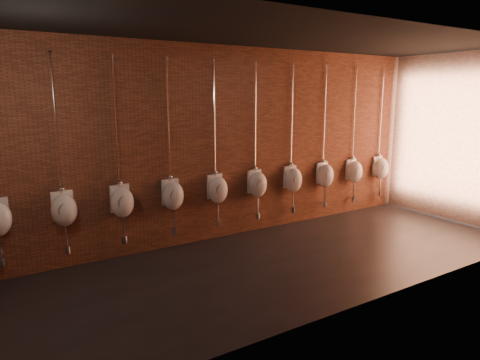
# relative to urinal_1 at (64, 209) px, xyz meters

# --- Properties ---
(ground) EXTENTS (8.50, 8.50, 0.00)m
(ground) POSITION_rel_urinal_1_xyz_m (2.62, -1.38, -0.89)
(ground) COLOR black
(ground) RESTS_ON ground
(room_shell) EXTENTS (8.54, 3.04, 3.22)m
(room_shell) POSITION_rel_urinal_1_xyz_m (2.62, -1.38, 1.13)
(room_shell) COLOR black
(room_shell) RESTS_ON ground
(urinal_1) EXTENTS (0.37, 0.33, 2.71)m
(urinal_1) POSITION_rel_urinal_1_xyz_m (0.00, 0.00, 0.00)
(urinal_1) COLOR white
(urinal_1) RESTS_ON ground
(urinal_2) EXTENTS (0.37, 0.33, 2.71)m
(urinal_2) POSITION_rel_urinal_1_xyz_m (0.80, 0.00, 0.00)
(urinal_2) COLOR white
(urinal_2) RESTS_ON ground
(urinal_3) EXTENTS (0.37, 0.33, 2.71)m
(urinal_3) POSITION_rel_urinal_1_xyz_m (1.60, 0.00, 0.00)
(urinal_3) COLOR white
(urinal_3) RESTS_ON ground
(urinal_4) EXTENTS (0.37, 0.33, 2.71)m
(urinal_4) POSITION_rel_urinal_1_xyz_m (2.40, 0.00, 0.00)
(urinal_4) COLOR white
(urinal_4) RESTS_ON ground
(urinal_5) EXTENTS (0.37, 0.33, 2.71)m
(urinal_5) POSITION_rel_urinal_1_xyz_m (3.20, 0.00, 0.00)
(urinal_5) COLOR white
(urinal_5) RESTS_ON ground
(urinal_6) EXTENTS (0.37, 0.33, 2.71)m
(urinal_6) POSITION_rel_urinal_1_xyz_m (3.99, 0.00, 0.00)
(urinal_6) COLOR white
(urinal_6) RESTS_ON ground
(urinal_7) EXTENTS (0.37, 0.33, 2.71)m
(urinal_7) POSITION_rel_urinal_1_xyz_m (4.79, 0.00, 0.00)
(urinal_7) COLOR white
(urinal_7) RESTS_ON ground
(urinal_8) EXTENTS (0.37, 0.33, 2.71)m
(urinal_8) POSITION_rel_urinal_1_xyz_m (5.59, 0.00, 0.00)
(urinal_8) COLOR white
(urinal_8) RESTS_ON ground
(urinal_9) EXTENTS (0.37, 0.33, 2.71)m
(urinal_9) POSITION_rel_urinal_1_xyz_m (6.39, 0.00, 0.00)
(urinal_9) COLOR white
(urinal_9) RESTS_ON ground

